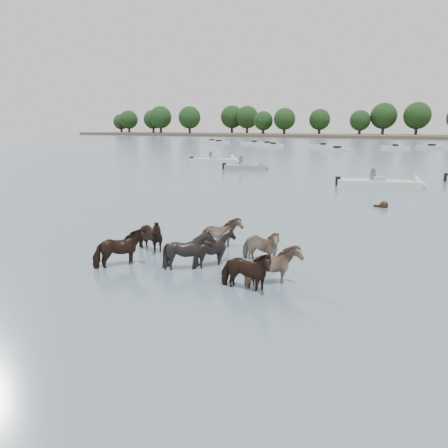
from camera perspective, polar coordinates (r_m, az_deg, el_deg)
The scene contains 9 objects.
ground at distance 14.30m, azimuth -10.09°, elevation -4.52°, with size 400.00×400.00×0.00m, color slate.
shoreline at distance 178.80m, azimuth 3.90°, elevation 11.22°, with size 160.00×30.00×1.00m, color #4C4233.
pony_herd at distance 13.38m, azimuth -2.54°, elevation -3.47°, with size 6.50×4.60×1.34m.
swimming_pony at distance 24.45m, azimuth 19.50°, elevation 2.23°, with size 0.72×0.44×0.44m.
motorboat_a at distance 42.94m, azimuth 3.56°, elevation 7.19°, with size 4.55×3.57×1.92m.
motorboat_b at distance 32.43m, azimuth 20.39°, elevation 4.74°, with size 6.03×3.02×1.92m.
motorboat_f at distance 50.58m, azimuth -0.45°, elevation 7.99°, with size 5.78×3.15×1.92m.
distant_flotilla at distance 85.73m, azimuth 23.93°, elevation 8.78°, with size 102.08×27.00×0.93m.
treeline at distance 179.62m, azimuth 3.80°, elevation 13.24°, with size 147.98×23.71×12.17m.
Camera 1 is at (8.90, -10.41, 4.12)m, focal length 36.07 mm.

